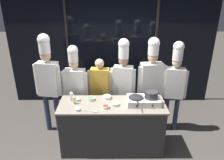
{
  "coord_description": "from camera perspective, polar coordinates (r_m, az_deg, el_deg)",
  "views": [
    {
      "loc": [
        -0.02,
        -3.35,
        2.79
      ],
      "look_at": [
        0.0,
        0.25,
        1.28
      ],
      "focal_mm": 35.0,
      "sensor_mm": 36.0,
      "label": 1
    }
  ],
  "objects": [
    {
      "name": "prep_bowl_garlic",
      "position": [
        3.68,
        -8.96,
        -7.55
      ],
      "size": [
        0.09,
        0.09,
        0.04
      ],
      "color": "white",
      "rests_on": "demo_counter"
    },
    {
      "name": "chef_sous",
      "position": [
        4.37,
        -9.66,
        -0.91
      ],
      "size": [
        0.53,
        0.26,
        1.83
      ],
      "rotation": [
        0.0,
        0.0,
        3.02
      ],
      "color": "#232326",
      "rests_on": "ground_plane"
    },
    {
      "name": "prep_bowl_ginger",
      "position": [
        4.01,
        -1.38,
        -4.43
      ],
      "size": [
        0.16,
        0.16,
        0.05
      ],
      "color": "white",
      "rests_on": "demo_counter"
    },
    {
      "name": "prep_bowl_rice",
      "position": [
        3.98,
        -9.02,
        -5.02
      ],
      "size": [
        0.1,
        0.1,
        0.05
      ],
      "color": "white",
      "rests_on": "demo_counter"
    },
    {
      "name": "ground_plane",
      "position": [
        4.36,
        0.02,
        -16.97
      ],
      "size": [
        24.0,
        24.0,
        0.0
      ],
      "primitive_type": "plane",
      "color": "#47423D"
    },
    {
      "name": "prep_bowl_scallions",
      "position": [
        3.97,
        -5.55,
        -4.84
      ],
      "size": [
        0.14,
        0.14,
        0.05
      ],
      "color": "white",
      "rests_on": "demo_counter"
    },
    {
      "name": "chef_apprentice",
      "position": [
        4.45,
        16.08,
        -0.13
      ],
      "size": [
        0.48,
        0.25,
        1.9
      ],
      "rotation": [
        0.0,
        0.0,
        2.98
      ],
      "color": "#2D3856",
      "rests_on": "ground_plane"
    },
    {
      "name": "chef_pastry",
      "position": [
        4.39,
        10.24,
        0.38
      ],
      "size": [
        0.57,
        0.28,
        1.97
      ],
      "rotation": [
        0.0,
        0.0,
        3.28
      ],
      "color": "#2D3856",
      "rests_on": "ground_plane"
    },
    {
      "name": "chef_head",
      "position": [
        4.39,
        -16.4,
        0.86
      ],
      "size": [
        0.52,
        0.27,
        2.05
      ],
      "rotation": [
        0.0,
        0.0,
        2.98
      ],
      "color": "#2D3856",
      "rests_on": "ground_plane"
    },
    {
      "name": "prep_bowl_mushrooms",
      "position": [
        3.79,
        0.76,
        -6.23
      ],
      "size": [
        0.16,
        0.16,
        0.04
      ],
      "color": "white",
      "rests_on": "demo_counter"
    },
    {
      "name": "stock_pot",
      "position": [
        3.83,
        10.22,
        -3.65
      ],
      "size": [
        0.26,
        0.23,
        0.11
      ],
      "color": "#333335",
      "rests_on": "portable_stove"
    },
    {
      "name": "person_guest",
      "position": [
        4.41,
        -3.15,
        -2.0
      ],
      "size": [
        0.48,
        0.24,
        1.55
      ],
      "rotation": [
        0.0,
        0.0,
        3.0
      ],
      "color": "#4C4C51",
      "rests_on": "ground_plane"
    },
    {
      "name": "window_wall_back",
      "position": [
        5.46,
        -0.1,
        7.5
      ],
      "size": [
        5.06,
        0.09,
        2.7
      ],
      "color": "black",
      "rests_on": "ground_plane"
    },
    {
      "name": "prep_bowl_chili_flakes",
      "position": [
        3.71,
        -1.69,
        -6.95
      ],
      "size": [
        0.13,
        0.13,
        0.05
      ],
      "color": "white",
      "rests_on": "demo_counter"
    },
    {
      "name": "frying_pan",
      "position": [
        3.8,
        6.31,
        -4.32
      ],
      "size": [
        0.26,
        0.45,
        0.04
      ],
      "color": "#232326",
      "rests_on": "portable_stove"
    },
    {
      "name": "squeeze_bottle_clear",
      "position": [
        3.96,
        -10.51,
        -4.16
      ],
      "size": [
        0.06,
        0.06,
        0.2
      ],
      "color": "white",
      "rests_on": "demo_counter"
    },
    {
      "name": "chef_line",
      "position": [
        4.3,
        2.91,
        0.35
      ],
      "size": [
        0.49,
        0.26,
        1.95
      ],
      "rotation": [
        0.0,
        0.0,
        2.96
      ],
      "color": "#232326",
      "rests_on": "ground_plane"
    },
    {
      "name": "squeeze_bottle_oil",
      "position": [
        3.86,
        -9.86,
        -5.05
      ],
      "size": [
        0.05,
        0.05,
        0.17
      ],
      "color": "beige",
      "rests_on": "demo_counter"
    },
    {
      "name": "demo_counter",
      "position": [
        4.08,
        0.02,
        -11.95
      ],
      "size": [
        1.87,
        0.67,
        0.93
      ],
      "color": "#2D2D30",
      "rests_on": "ground_plane"
    },
    {
      "name": "portable_stove",
      "position": [
        3.86,
        8.18,
        -5.33
      ],
      "size": [
        0.57,
        0.37,
        0.13
      ],
      "color": "silver",
      "rests_on": "demo_counter"
    },
    {
      "name": "serving_spoon_slotted",
      "position": [
        3.62,
        -4.88,
        -8.13
      ],
      "size": [
        0.23,
        0.09,
        0.02
      ],
      "color": "#B2B5BA",
      "rests_on": "demo_counter"
    }
  ]
}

